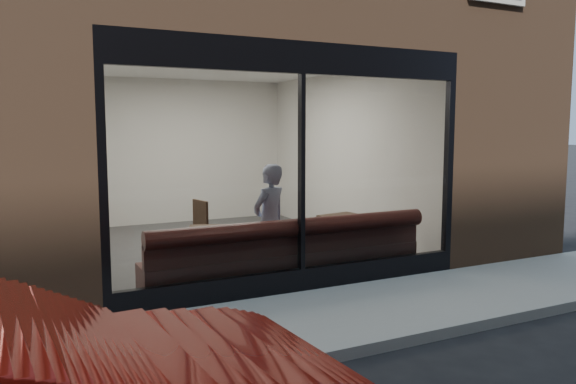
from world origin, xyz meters
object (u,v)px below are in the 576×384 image
cafe_table_right (346,217)px  cafe_chair_left (191,244)px  cafe_table_left (210,229)px  person (270,222)px  banquette (288,267)px

cafe_table_right → cafe_chair_left: 2.55m
cafe_table_left → cafe_table_right: 2.23m
person → cafe_table_right: person is taller
banquette → cafe_chair_left: banquette is taller
banquette → cafe_chair_left: bearing=111.0°
banquette → cafe_table_left: (-0.92, 0.55, 0.52)m
person → cafe_chair_left: 1.89m
banquette → cafe_table_left: size_ratio=6.70×
cafe_table_right → cafe_chair_left: bearing=146.2°
cafe_table_left → cafe_chair_left: (0.15, 1.45, -0.50)m
banquette → cafe_table_right: cafe_table_right is taller
banquette → cafe_chair_left: size_ratio=9.06×
cafe_chair_left → person: bearing=99.0°
banquette → person: bearing=110.9°
cafe_table_right → cafe_chair_left: (-2.08, 1.39, -0.50)m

